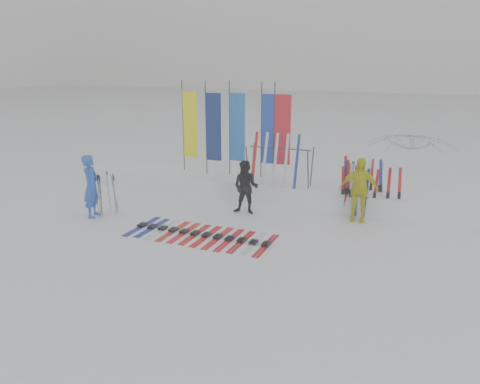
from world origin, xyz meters
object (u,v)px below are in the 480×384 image
at_px(person_blue, 92,186).
at_px(ski_row, 201,234).
at_px(ski_rack, 279,161).
at_px(person_yellow, 359,190).
at_px(person_black, 246,187).
at_px(tent_canopy, 409,171).

height_order(person_blue, ski_row, person_blue).
xyz_separation_m(person_blue, ski_rack, (4.61, 3.45, 0.46)).
distance_m(person_yellow, ski_row, 4.65).
bearing_deg(person_black, tent_canopy, 22.52).
bearing_deg(person_blue, person_yellow, -87.36).
height_order(person_black, ski_rack, ski_rack).
relative_size(ski_row, ski_rack, 1.87).
bearing_deg(tent_canopy, person_blue, -153.16).
height_order(person_black, person_yellow, person_yellow).
relative_size(person_black, tent_canopy, 0.60).
height_order(ski_row, ski_rack, ski_rack).
xyz_separation_m(person_yellow, ski_row, (-3.59, -2.82, -0.89)).
height_order(person_black, ski_row, person_black).
distance_m(person_blue, person_yellow, 7.70).
relative_size(person_blue, ski_row, 0.48).
bearing_deg(ski_rack, person_yellow, -17.38).
distance_m(person_black, ski_row, 2.36).
bearing_deg(person_blue, ski_rack, -70.45).
height_order(person_blue, person_black, person_blue).
bearing_deg(person_yellow, ski_rack, 156.24).
relative_size(person_yellow, ski_row, 0.48).
xyz_separation_m(person_black, person_yellow, (3.20, 0.62, 0.12)).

